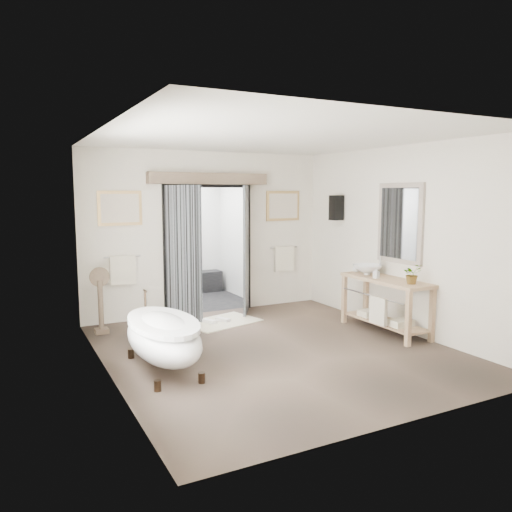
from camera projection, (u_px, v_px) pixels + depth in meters
name	position (u px, v px, depth m)	size (l,w,h in m)	color
ground_plane	(276.00, 350.00, 6.95)	(5.00, 5.00, 0.00)	brown
room_shell	(279.00, 217.00, 6.58)	(4.52, 5.02, 2.91)	beige
shower_room	(181.00, 254.00, 10.35)	(2.22, 2.01, 2.51)	black
back_wall_dressing	(212.00, 227.00, 8.79)	(3.82, 0.75, 2.52)	black
clawfoot_tub	(163.00, 337.00, 6.11)	(0.79, 1.76, 0.86)	black
vanity	(385.00, 300.00, 7.77)	(0.57, 1.60, 0.85)	tan
pedestal_mirror	(101.00, 305.00, 7.71)	(0.31, 0.20, 1.04)	brown
rug	(222.00, 322.00, 8.42)	(1.20, 0.80, 0.01)	beige
slippers	(216.00, 320.00, 8.38)	(0.45, 0.28, 0.05)	white
basin	(367.00, 270.00, 8.09)	(0.48, 0.48, 0.16)	white
plant	(412.00, 274.00, 7.27)	(0.26, 0.23, 0.29)	gray
soap_bottle_a	(376.00, 273.00, 7.74)	(0.08, 0.08, 0.17)	gray
soap_bottle_b	(356.00, 268.00, 8.37)	(0.12, 0.12, 0.15)	gray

